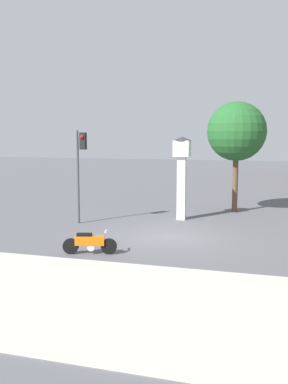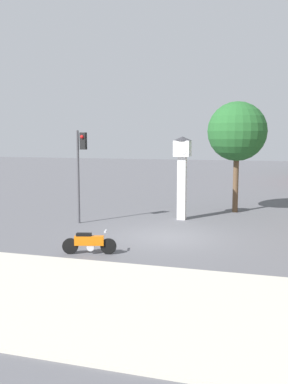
{
  "view_description": "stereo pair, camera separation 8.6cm",
  "coord_description": "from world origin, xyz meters",
  "px_view_note": "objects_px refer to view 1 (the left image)",
  "views": [
    {
      "loc": [
        3.98,
        -17.03,
        4.17
      ],
      "look_at": [
        -1.17,
        0.7,
        1.78
      ],
      "focal_mm": 40.0,
      "sensor_mm": 36.0,
      "label": 1
    },
    {
      "loc": [
        4.07,
        -17.01,
        4.17
      ],
      "look_at": [
        -1.17,
        0.7,
        1.78
      ],
      "focal_mm": 40.0,
      "sensor_mm": 36.0,
      "label": 2
    }
  ],
  "objects_px": {
    "motorcycle": "(90,243)",
    "traffic_light": "(80,160)",
    "clock_tower": "(182,165)",
    "street_tree": "(237,132)"
  },
  "relations": [
    {
      "from": "motorcycle",
      "to": "street_tree",
      "type": "height_order",
      "value": "street_tree"
    },
    {
      "from": "traffic_light",
      "to": "clock_tower",
      "type": "bearing_deg",
      "value": 27.7
    },
    {
      "from": "motorcycle",
      "to": "street_tree",
      "type": "relative_size",
      "value": 0.31
    },
    {
      "from": "motorcycle",
      "to": "traffic_light",
      "type": "xyz_separation_m",
      "value": [
        -2.58,
        4.97,
        2.65
      ]
    },
    {
      "from": "motorcycle",
      "to": "traffic_light",
      "type": "height_order",
      "value": "traffic_light"
    },
    {
      "from": "traffic_light",
      "to": "motorcycle",
      "type": "bearing_deg",
      "value": -62.55
    },
    {
      "from": "motorcycle",
      "to": "clock_tower",
      "type": "height_order",
      "value": "clock_tower"
    },
    {
      "from": "motorcycle",
      "to": "street_tree",
      "type": "xyz_separation_m",
      "value": [
        4.3,
        10.26,
        4.02
      ]
    },
    {
      "from": "street_tree",
      "to": "motorcycle",
      "type": "bearing_deg",
      "value": -112.76
    },
    {
      "from": "clock_tower",
      "to": "traffic_light",
      "type": "relative_size",
      "value": 0.94
    }
  ]
}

